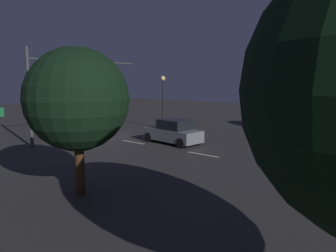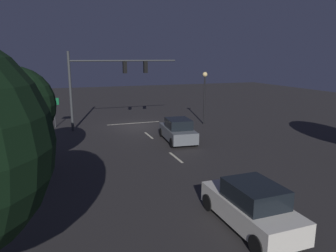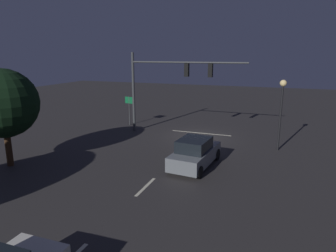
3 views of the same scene
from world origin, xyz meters
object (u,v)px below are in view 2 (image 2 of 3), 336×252
Objects in this scene: car_distant at (251,206)px; car_approaching at (178,131)px; route_sign at (54,106)px; traffic_signal_assembly at (107,75)px; tree_right_near at (15,106)px; street_lamp_left_kerb at (205,88)px.

car_approaching is at bearing -98.83° from car_distant.
traffic_signal_assembly is at bearing 157.98° from route_sign.
traffic_signal_assembly is 11.76m from tree_right_near.
car_approaching is at bearing 47.23° from street_lamp_left_kerb.
tree_right_near is at bearing 81.63° from route_sign.
tree_right_near is at bearing 30.21° from street_lamp_left_kerb.
traffic_signal_assembly is at bearing -121.77° from tree_right_near.
car_distant is 12.17m from tree_right_near.
street_lamp_left_kerb is at bearing 170.61° from traffic_signal_assembly.
route_sign is 0.47× the size of tree_right_near.
tree_right_near reaches higher than car_distant.
route_sign is at bearing -43.61° from car_approaching.
street_lamp_left_kerb reaches higher than car_approaching.
car_distant is at bearing 81.17° from car_approaching.
traffic_signal_assembly is 2.12× the size of car_distant.
street_lamp_left_kerb is (-4.50, -4.86, 2.58)m from car_approaching.
route_sign is (12.97, -3.21, -1.45)m from street_lamp_left_kerb.
traffic_signal_assembly is 2.07× the size of car_approaching.
tree_right_near is at bearing 58.23° from traffic_signal_assembly.
car_approaching is 0.79× the size of tree_right_near.
car_approaching is 11.23m from tree_right_near.
street_lamp_left_kerb reaches higher than car_distant.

